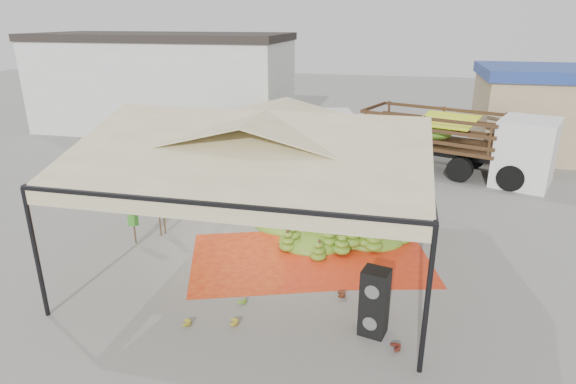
% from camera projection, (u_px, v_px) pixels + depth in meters
% --- Properties ---
extents(ground, '(90.00, 90.00, 0.00)m').
position_uv_depth(ground, '(269.00, 253.00, 13.49)').
color(ground, slate).
rests_on(ground, ground).
extents(canopy_tent, '(8.10, 8.10, 4.00)m').
position_uv_depth(canopy_tent, '(267.00, 138.00, 12.36)').
color(canopy_tent, black).
rests_on(canopy_tent, ground).
extents(building_white, '(14.30, 6.30, 5.40)m').
position_uv_depth(building_white, '(164.00, 82.00, 27.50)').
color(building_white, silver).
rests_on(building_white, ground).
extents(building_tan, '(6.30, 5.30, 4.10)m').
position_uv_depth(building_tan, '(547.00, 111.00, 22.55)').
color(building_tan, tan).
rests_on(building_tan, ground).
extents(tarp_left, '(4.77, 4.66, 0.01)m').
position_uv_depth(tarp_left, '(262.00, 259.00, 13.11)').
color(tarp_left, '#DD5714').
rests_on(tarp_left, ground).
extents(tarp_right, '(4.85, 5.00, 0.01)m').
position_uv_depth(tarp_right, '(353.00, 251.00, 13.59)').
color(tarp_right, red).
rests_on(tarp_right, ground).
extents(banana_heap, '(5.82, 5.15, 1.07)m').
position_uv_depth(banana_heap, '(329.00, 215.00, 14.66)').
color(banana_heap, '#51821B').
rests_on(banana_heap, ground).
extents(hand_yellow_a, '(0.55, 0.50, 0.21)m').
position_uv_depth(hand_yellow_a, '(230.00, 321.00, 10.28)').
color(hand_yellow_a, gold).
rests_on(hand_yellow_a, ground).
extents(hand_yellow_b, '(0.54, 0.50, 0.20)m').
position_uv_depth(hand_yellow_b, '(183.00, 322.00, 10.26)').
color(hand_yellow_b, gold).
rests_on(hand_yellow_b, ground).
extents(hand_red_a, '(0.53, 0.47, 0.21)m').
position_uv_depth(hand_red_a, '(392.00, 346.00, 9.50)').
color(hand_red_a, '#5A1914').
rests_on(hand_red_a, ground).
extents(hand_red_b, '(0.55, 0.47, 0.22)m').
position_uv_depth(hand_red_b, '(337.00, 293.00, 11.32)').
color(hand_red_b, '#5F2715').
rests_on(hand_red_b, ground).
extents(hand_green, '(0.46, 0.41, 0.18)m').
position_uv_depth(hand_green, '(240.00, 299.00, 11.11)').
color(hand_green, '#3B811B').
rests_on(hand_green, ground).
extents(hanging_bunches, '(4.74, 0.24, 0.20)m').
position_uv_depth(hanging_bunches, '(276.00, 162.00, 12.66)').
color(hanging_bunches, '#45831B').
rests_on(hanging_bunches, ground).
extents(speaker_stack, '(0.63, 0.58, 1.47)m').
position_uv_depth(speaker_stack, '(374.00, 302.00, 9.82)').
color(speaker_stack, black).
rests_on(speaker_stack, ground).
extents(banana_leaves, '(0.96, 1.36, 3.70)m').
position_uv_depth(banana_leaves, '(153.00, 236.00, 14.49)').
color(banana_leaves, '#2F7820').
rests_on(banana_leaves, ground).
extents(vendor, '(0.73, 0.54, 1.85)m').
position_uv_depth(vendor, '(330.00, 165.00, 18.28)').
color(vendor, gray).
rests_on(vendor, ground).
extents(truck_left, '(6.30, 3.51, 2.05)m').
position_uv_depth(truck_left, '(293.00, 128.00, 22.83)').
color(truck_left, '#52381B').
rests_on(truck_left, ground).
extents(truck_right, '(7.92, 5.05, 2.57)m').
position_uv_depth(truck_right, '(463.00, 136.00, 19.85)').
color(truck_right, '#493218').
rests_on(truck_right, ground).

